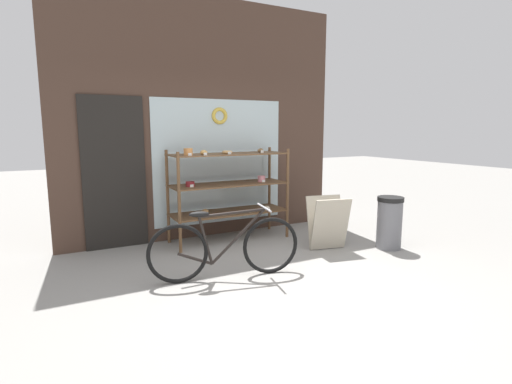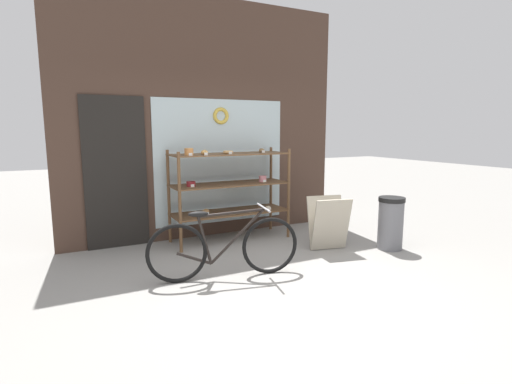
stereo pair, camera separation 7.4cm
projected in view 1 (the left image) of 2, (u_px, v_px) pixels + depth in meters
ground_plane at (293, 288)px, 4.19m from camera, size 30.00×30.00×0.00m
storefront_facade at (203, 124)px, 6.03m from camera, size 4.40×0.13×3.57m
display_case at (228, 184)px, 5.88m from camera, size 1.74×0.60×1.40m
bicycle at (225, 247)px, 4.43m from camera, size 1.69×0.50×0.79m
sandwich_board at (328, 223)px, 5.51m from camera, size 0.59×0.48×0.72m
trash_bin at (389, 221)px, 5.54m from camera, size 0.36×0.36×0.73m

